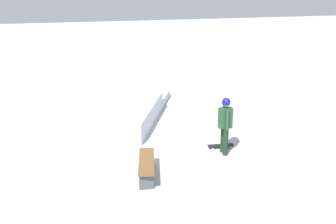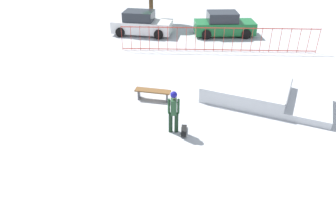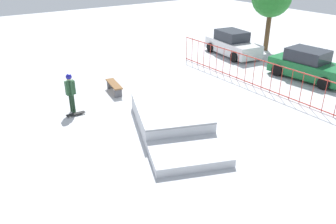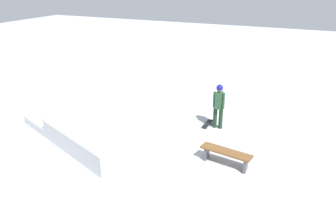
% 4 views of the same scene
% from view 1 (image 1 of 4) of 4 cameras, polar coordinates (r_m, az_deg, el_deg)
% --- Properties ---
extents(ground_plane, '(60.00, 60.00, 0.00)m').
position_cam_1_polar(ground_plane, '(14.56, -4.92, -2.35)').
color(ground_plane, '#B7BABF').
extents(skate_ramp, '(5.98, 4.40, 0.74)m').
position_cam_1_polar(skate_ramp, '(15.50, -6.39, 0.19)').
color(skate_ramp, silver).
rests_on(skate_ramp, ground).
extents(skater, '(0.44, 0.39, 1.73)m').
position_cam_1_polar(skater, '(12.45, 7.67, -1.28)').
color(skater, black).
rests_on(skater, ground).
extents(skateboard, '(0.28, 0.81, 0.09)m').
position_cam_1_polar(skateboard, '(13.15, 7.08, -4.48)').
color(skateboard, black).
rests_on(skateboard, ground).
extents(park_bench, '(1.64, 0.66, 0.48)m').
position_cam_1_polar(park_bench, '(11.24, -2.89, -7.03)').
color(park_bench, brown).
rests_on(park_bench, ground).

